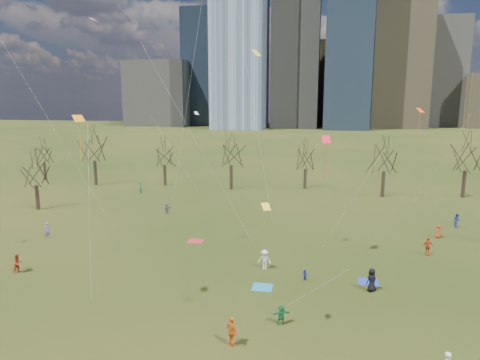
% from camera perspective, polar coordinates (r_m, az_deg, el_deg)
% --- Properties ---
extents(ground, '(500.00, 500.00, 0.00)m').
position_cam_1_polar(ground, '(32.68, -4.23, -16.09)').
color(ground, black).
rests_on(ground, ground).
extents(downtown_skyline, '(212.50, 78.00, 118.00)m').
position_cam_1_polar(downtown_skyline, '(240.20, 8.97, 16.35)').
color(downtown_skyline, slate).
rests_on(downtown_skyline, ground).
extents(bare_tree_row, '(113.04, 29.80, 9.50)m').
position_cam_1_polar(bare_tree_row, '(66.37, 4.14, 3.21)').
color(bare_tree_row, black).
rests_on(bare_tree_row, ground).
extents(blanket_teal, '(1.60, 1.50, 0.03)m').
position_cam_1_polar(blanket_teal, '(35.08, 2.98, -14.09)').
color(blanket_teal, teal).
rests_on(blanket_teal, ground).
extents(blanket_navy, '(1.60, 1.50, 0.03)m').
position_cam_1_polar(blanket_navy, '(37.49, 16.69, -12.87)').
color(blanket_navy, '#2433A8').
rests_on(blanket_navy, ground).
extents(blanket_crimson, '(1.60, 1.50, 0.03)m').
position_cam_1_polar(blanket_crimson, '(45.76, -5.95, -8.11)').
color(blanket_crimson, '#B22329').
rests_on(blanket_crimson, ground).
extents(person_2, '(0.92, 1.01, 1.69)m').
position_cam_1_polar(person_2, '(42.04, -27.50, -9.83)').
color(person_2, '#A52C17').
rests_on(person_2, ground).
extents(person_4, '(1.08, 1.11, 1.87)m').
position_cam_1_polar(person_4, '(27.35, -1.10, -19.55)').
color(person_4, orange).
rests_on(person_4, ground).
extents(person_5, '(1.37, 0.84, 1.41)m').
position_cam_1_polar(person_5, '(29.77, 5.49, -17.42)').
color(person_5, '#1A7639').
rests_on(person_5, ground).
extents(person_6, '(1.09, 1.04, 1.87)m').
position_cam_1_polar(person_6, '(35.55, 17.14, -12.61)').
color(person_6, black).
rests_on(person_6, ground).
extents(person_7, '(0.47, 0.66, 1.72)m').
position_cam_1_polar(person_7, '(50.84, -24.36, -6.11)').
color(person_7, '#8854A9').
rests_on(person_7, ground).
extents(person_8, '(0.55, 0.58, 0.94)m').
position_cam_1_polar(person_8, '(36.43, 8.60, -12.45)').
color(person_8, '#2927A9').
rests_on(person_8, ground).
extents(person_9, '(1.17, 0.70, 1.77)m').
position_cam_1_polar(person_9, '(38.22, 3.29, -10.54)').
color(person_9, silver).
rests_on(person_9, ground).
extents(person_10, '(1.10, 0.64, 1.76)m').
position_cam_1_polar(person_10, '(45.13, 23.74, -8.10)').
color(person_10, '#B63D1A').
rests_on(person_10, ground).
extents(person_11, '(0.94, 1.40, 1.44)m').
position_cam_1_polar(person_11, '(56.64, -9.69, -3.78)').
color(person_11, slate).
rests_on(person_11, ground).
extents(person_12, '(0.67, 0.83, 1.47)m').
position_cam_1_polar(person_12, '(51.07, 24.93, -6.23)').
color(person_12, red).
rests_on(person_12, ground).
extents(person_13, '(0.69, 0.81, 1.89)m').
position_cam_1_polar(person_13, '(69.26, -13.10, -1.07)').
color(person_13, '#176853').
rests_on(person_13, ground).
extents(person_14, '(0.70, 0.87, 1.71)m').
position_cam_1_polar(person_14, '(56.06, 26.95, -4.82)').
color(person_14, '#263FA5').
rests_on(person_14, ground).
extents(kites_airborne, '(76.27, 44.38, 32.97)m').
position_cam_1_polar(kites_airborne, '(41.45, 2.72, 8.38)').
color(kites_airborne, orange).
rests_on(kites_airborne, ground).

